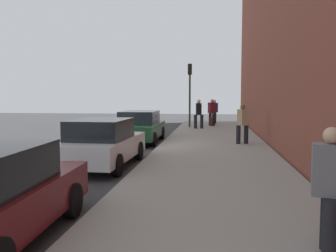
{
  "coord_description": "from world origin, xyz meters",
  "views": [
    {
      "loc": [
        -15.94,
        -3.23,
        2.26
      ],
      "look_at": [
        -1.41,
        -1.47,
        1.02
      ],
      "focal_mm": 39.16,
      "sensor_mm": 36.0,
      "label": 1
    }
  ],
  "objects_px": {
    "pedestrian_burgundy_coat": "(212,111)",
    "parked_car_green": "(140,127)",
    "pedestrian_black_coat": "(199,113)",
    "traffic_light_pole": "(190,84)",
    "pedestrian_grey_coat": "(330,188)",
    "parked_car_white": "(102,143)",
    "pedestrian_navy_coat": "(214,111)",
    "rolling_suitcase": "(211,122)",
    "pedestrian_tan_coat": "(242,123)"
  },
  "relations": [
    {
      "from": "pedestrian_burgundy_coat",
      "to": "parked_car_green",
      "type": "bearing_deg",
      "value": 158.45
    },
    {
      "from": "pedestrian_black_coat",
      "to": "traffic_light_pole",
      "type": "xyz_separation_m",
      "value": [
        0.9,
        0.63,
        1.84
      ]
    },
    {
      "from": "pedestrian_burgundy_coat",
      "to": "pedestrian_grey_coat",
      "type": "relative_size",
      "value": 1.08
    },
    {
      "from": "parked_car_white",
      "to": "pedestrian_navy_coat",
      "type": "distance_m",
      "value": 16.97
    },
    {
      "from": "pedestrian_navy_coat",
      "to": "rolling_suitcase",
      "type": "distance_m",
      "value": 2.47
    },
    {
      "from": "pedestrian_grey_coat",
      "to": "rolling_suitcase",
      "type": "xyz_separation_m",
      "value": [
        20.39,
        1.59,
        -0.61
      ]
    },
    {
      "from": "pedestrian_black_coat",
      "to": "pedestrian_navy_coat",
      "type": "height_order",
      "value": "pedestrian_black_coat"
    },
    {
      "from": "pedestrian_grey_coat",
      "to": "pedestrian_tan_coat",
      "type": "bearing_deg",
      "value": 1.14
    },
    {
      "from": "pedestrian_burgundy_coat",
      "to": "traffic_light_pole",
      "type": "xyz_separation_m",
      "value": [
        -1.51,
        1.46,
        1.84
      ]
    },
    {
      "from": "parked_car_green",
      "to": "pedestrian_grey_coat",
      "type": "distance_m",
      "value": 13.16
    },
    {
      "from": "parked_car_green",
      "to": "traffic_light_pole",
      "type": "distance_m",
      "value": 7.65
    },
    {
      "from": "traffic_light_pole",
      "to": "pedestrian_tan_coat",
      "type": "bearing_deg",
      "value": -160.91
    },
    {
      "from": "pedestrian_burgundy_coat",
      "to": "pedestrian_navy_coat",
      "type": "relative_size",
      "value": 1.04
    },
    {
      "from": "parked_car_green",
      "to": "traffic_light_pole",
      "type": "bearing_deg",
      "value": -15.23
    },
    {
      "from": "parked_car_white",
      "to": "pedestrian_grey_coat",
      "type": "distance_m",
      "value": 7.93
    },
    {
      "from": "pedestrian_black_coat",
      "to": "pedestrian_navy_coat",
      "type": "distance_m",
      "value": 4.52
    },
    {
      "from": "parked_car_green",
      "to": "pedestrian_tan_coat",
      "type": "distance_m",
      "value": 4.82
    },
    {
      "from": "pedestrian_navy_coat",
      "to": "pedestrian_black_coat",
      "type": "bearing_deg",
      "value": 167.14
    },
    {
      "from": "parked_car_white",
      "to": "traffic_light_pole",
      "type": "relative_size",
      "value": 1.04
    },
    {
      "from": "pedestrian_navy_coat",
      "to": "traffic_light_pole",
      "type": "xyz_separation_m",
      "value": [
        -3.5,
        1.63,
        1.88
      ]
    },
    {
      "from": "pedestrian_black_coat",
      "to": "pedestrian_tan_coat",
      "type": "relative_size",
      "value": 1.07
    },
    {
      "from": "pedestrian_grey_coat",
      "to": "pedestrian_navy_coat",
      "type": "height_order",
      "value": "pedestrian_navy_coat"
    },
    {
      "from": "pedestrian_burgundy_coat",
      "to": "traffic_light_pole",
      "type": "distance_m",
      "value": 2.79
    },
    {
      "from": "parked_car_green",
      "to": "pedestrian_burgundy_coat",
      "type": "distance_m",
      "value": 9.23
    },
    {
      "from": "pedestrian_black_coat",
      "to": "pedestrian_tan_coat",
      "type": "distance_m",
      "value": 7.47
    },
    {
      "from": "pedestrian_burgundy_coat",
      "to": "parked_car_white",
      "type": "bearing_deg",
      "value": 166.84
    },
    {
      "from": "pedestrian_grey_coat",
      "to": "traffic_light_pole",
      "type": "xyz_separation_m",
      "value": [
        19.27,
        3.01,
        1.91
      ]
    },
    {
      "from": "parked_car_white",
      "to": "pedestrian_black_coat",
      "type": "distance_m",
      "value": 12.45
    },
    {
      "from": "pedestrian_grey_coat",
      "to": "traffic_light_pole",
      "type": "bearing_deg",
      "value": 8.88
    },
    {
      "from": "pedestrian_burgundy_coat",
      "to": "pedestrian_grey_coat",
      "type": "xyz_separation_m",
      "value": [
        -20.77,
        -1.55,
        -0.07
      ]
    },
    {
      "from": "pedestrian_black_coat",
      "to": "traffic_light_pole",
      "type": "height_order",
      "value": "traffic_light_pole"
    },
    {
      "from": "pedestrian_black_coat",
      "to": "traffic_light_pole",
      "type": "relative_size",
      "value": 0.44
    },
    {
      "from": "parked_car_green",
      "to": "pedestrian_black_coat",
      "type": "height_order",
      "value": "pedestrian_black_coat"
    },
    {
      "from": "pedestrian_grey_coat",
      "to": "traffic_light_pole",
      "type": "relative_size",
      "value": 0.41
    },
    {
      "from": "pedestrian_burgundy_coat",
      "to": "pedestrian_tan_coat",
      "type": "xyz_separation_m",
      "value": [
        -9.56,
        -1.32,
        -0.06
      ]
    },
    {
      "from": "parked_car_white",
      "to": "pedestrian_black_coat",
      "type": "xyz_separation_m",
      "value": [
        12.18,
        -2.57,
        0.37
      ]
    },
    {
      "from": "pedestrian_burgundy_coat",
      "to": "pedestrian_tan_coat",
      "type": "distance_m",
      "value": 9.65
    },
    {
      "from": "parked_car_white",
      "to": "pedestrian_burgundy_coat",
      "type": "relative_size",
      "value": 2.34
    },
    {
      "from": "pedestrian_tan_coat",
      "to": "pedestrian_navy_coat",
      "type": "xyz_separation_m",
      "value": [
        11.56,
        1.16,
        0.03
      ]
    },
    {
      "from": "pedestrian_black_coat",
      "to": "pedestrian_navy_coat",
      "type": "xyz_separation_m",
      "value": [
        4.4,
        -1.01,
        -0.04
      ]
    },
    {
      "from": "pedestrian_burgundy_coat",
      "to": "traffic_light_pole",
      "type": "bearing_deg",
      "value": 135.88
    },
    {
      "from": "parked_car_green",
      "to": "pedestrian_tan_coat",
      "type": "bearing_deg",
      "value": -101.85
    },
    {
      "from": "parked_car_green",
      "to": "pedestrian_grey_coat",
      "type": "bearing_deg",
      "value": -157.99
    },
    {
      "from": "pedestrian_navy_coat",
      "to": "rolling_suitcase",
      "type": "relative_size",
      "value": 1.86
    },
    {
      "from": "pedestrian_grey_coat",
      "to": "traffic_light_pole",
      "type": "height_order",
      "value": "traffic_light_pole"
    },
    {
      "from": "pedestrian_black_coat",
      "to": "pedestrian_grey_coat",
      "type": "xyz_separation_m",
      "value": [
        -18.36,
        -2.38,
        -0.07
      ]
    },
    {
      "from": "pedestrian_black_coat",
      "to": "rolling_suitcase",
      "type": "xyz_separation_m",
      "value": [
        2.03,
        -0.79,
        -0.68
      ]
    },
    {
      "from": "pedestrian_burgundy_coat",
      "to": "pedestrian_grey_coat",
      "type": "height_order",
      "value": "pedestrian_burgundy_coat"
    },
    {
      "from": "pedestrian_burgundy_coat",
      "to": "rolling_suitcase",
      "type": "relative_size",
      "value": 1.94
    },
    {
      "from": "pedestrian_black_coat",
      "to": "pedestrian_grey_coat",
      "type": "height_order",
      "value": "pedestrian_black_coat"
    }
  ]
}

